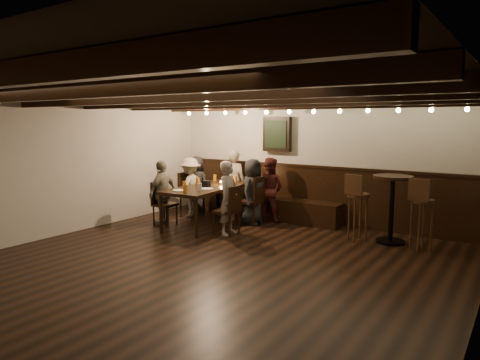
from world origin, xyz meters
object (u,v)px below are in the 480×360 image
Objects in this scene: high_top_table at (392,199)px; bar_stool_right at (421,224)px; dining_table at (208,189)px; person_right_far at (229,198)px; person_bench_left at (196,184)px; person_left_far at (163,193)px; chair_right_near at (251,209)px; person_left_near at (190,187)px; person_bench_centre at (235,182)px; person_right_near at (252,192)px; person_bench_right at (269,189)px; chair_right_far at (227,219)px; chair_left_far at (164,212)px; chair_left_near at (191,203)px; bar_stool_left at (357,216)px.

bar_stool_right reaches higher than high_top_table.
person_right_far is (0.79, -0.38, -0.03)m from dining_table.
person_left_far is at bearing 96.34° from person_bench_left.
chair_right_near is 0.83× the size of high_top_table.
chair_right_near reaches higher than dining_table.
person_right_far is at bearing -178.08° from chair_right_near.
chair_right_near is at bearing 32.01° from dining_table.
person_bench_left is 1.00× the size of person_left_near.
bar_stool_right is at bearing -78.06° from person_right_far.
person_bench_centre is 1.23× the size of bar_stool_right.
person_left_near reaches higher than high_top_table.
person_right_near is at bearing 141.34° from person_bench_centre.
person_bench_right reaches higher than person_left_near.
chair_left_far is at bearing 90.00° from chair_right_far.
person_bench_centre reaches higher than chair_left_far.
person_bench_right is 2.53m from high_top_table.
high_top_table is (4.11, 0.32, 0.12)m from person_left_near.
chair_left_far is 1.76m from person_right_near.
chair_right_near is 0.71× the size of person_right_far.
person_right_far is 3.19m from bar_stool_right.
person_bench_left is (-0.97, 0.82, -0.07)m from dining_table.
chair_left_near is 0.67× the size of person_bench_centre.
bar_stool_right is (3.04, 0.93, -0.23)m from person_right_far.
chair_right_near is 0.60m from person_bench_right.
bar_stool_right is at bearing 98.11° from person_left_far.
dining_table is 1.67× the size of person_bench_left.
person_bench_left reaches higher than bar_stool_right.
person_right_far is at bearing 180.00° from person_right_near.
person_bench_centre is at bearing 51.34° from person_right_near.
person_bench_left is at bearing -158.18° from chair_left_near.
chair_right_far is 2.83m from high_top_table.
person_left_near is 1.09× the size of bar_stool_right.
high_top_table reaches higher than chair_right_near.
chair_right_near is 1.76m from person_left_far.
chair_right_far is at bearing 82.35° from person_bench_right.
person_bench_left is at bearing 50.17° from chair_right_far.
high_top_table is (4.00, 1.21, 0.48)m from chair_left_far.
person_bench_centre is 1.11× the size of person_left_far.
high_top_table is at bearing 169.20° from person_bench_centre.
person_right_near is (1.38, 1.02, 0.39)m from chair_left_far.
person_bench_left reaches higher than chair_right_far.
person_bench_right reaches higher than bar_stool_left.
dining_table is at bearing 45.00° from person_bench_right.
person_left_far is 3.68m from bar_stool_left.
chair_left_far is 0.90× the size of chair_right_near.
person_left_near is (-0.79, 0.38, -0.07)m from dining_table.
bar_stool_left is (2.15, -0.02, 0.14)m from chair_right_near.
person_right_near is 2.13m from bar_stool_left.
bar_stool_left is (2.04, 0.88, -0.23)m from person_right_far.
dining_table is at bearing 59.04° from person_left_near.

